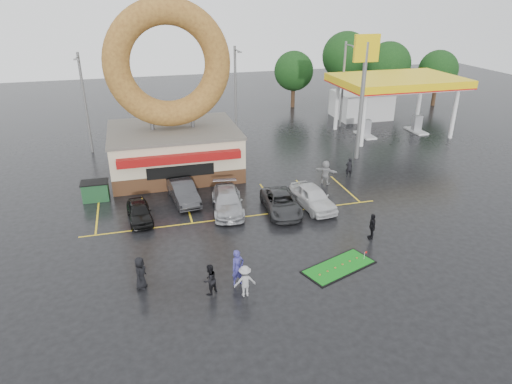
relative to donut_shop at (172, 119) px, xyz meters
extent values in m
plane|color=black|center=(3.00, -12.97, -4.46)|extent=(120.00, 120.00, 0.00)
cube|color=#472B19|center=(0.00, 0.03, -3.86)|extent=(10.00, 8.00, 1.20)
cube|color=beige|center=(0.00, 0.03, -2.11)|extent=(10.00, 8.00, 2.30)
cube|color=#59544C|center=(0.00, 0.03, -0.86)|extent=(10.20, 8.20, 0.20)
cube|color=maroon|center=(0.00, -4.27, -1.86)|extent=(9.00, 0.60, 0.60)
cylinder|color=slate|center=(-1.60, 0.03, -0.16)|extent=(0.30, 0.30, 1.20)
cylinder|color=slate|center=(1.60, 0.03, -0.16)|extent=(0.30, 0.30, 1.20)
torus|color=brown|center=(0.00, 0.03, 4.24)|extent=(9.60, 2.00, 9.60)
cylinder|color=silver|center=(18.00, 2.03, -1.96)|extent=(0.40, 0.40, 5.00)
cylinder|color=silver|center=(28.00, 2.03, -1.96)|extent=(0.40, 0.40, 5.00)
cylinder|color=silver|center=(18.00, 8.03, -1.96)|extent=(0.40, 0.40, 5.00)
cylinder|color=silver|center=(28.00, 8.03, -1.96)|extent=(0.40, 0.40, 5.00)
cube|color=silver|center=(23.00, 5.03, 0.79)|extent=(12.00, 8.00, 0.50)
cube|color=yellow|center=(23.00, 5.03, 1.09)|extent=(12.30, 8.30, 0.70)
cube|color=#99999E|center=(20.00, 5.03, -3.56)|extent=(0.90, 0.60, 1.60)
cube|color=#99999E|center=(26.00, 5.03, -3.56)|extent=(0.90, 0.60, 1.60)
cube|color=silver|center=(23.00, 12.03, -2.96)|extent=(6.00, 5.00, 3.00)
cylinder|color=slate|center=(16.00, -0.97, 0.54)|extent=(0.36, 0.36, 10.00)
cube|color=yellow|center=(16.00, -0.97, 5.04)|extent=(2.20, 0.30, 2.20)
cylinder|color=slate|center=(-7.00, 7.03, 0.04)|extent=(0.24, 0.24, 9.00)
cylinder|color=slate|center=(-7.00, 6.03, 4.24)|extent=(0.12, 2.00, 0.12)
cube|color=slate|center=(-7.00, 5.03, 4.19)|extent=(0.40, 0.18, 0.12)
cylinder|color=slate|center=(7.00, 8.03, 0.04)|extent=(0.24, 0.24, 9.00)
cylinder|color=slate|center=(7.00, 7.03, 4.24)|extent=(0.12, 2.00, 0.12)
cube|color=slate|center=(7.00, 6.03, 4.19)|extent=(0.40, 0.18, 0.12)
cylinder|color=slate|center=(19.00, 9.03, 0.04)|extent=(0.24, 0.24, 9.00)
cylinder|color=slate|center=(19.00, 8.03, 4.24)|extent=(0.12, 2.00, 0.12)
cube|color=slate|center=(19.00, 7.03, 4.19)|extent=(0.40, 0.18, 0.12)
cylinder|color=#332114|center=(29.00, 17.03, -3.02)|extent=(0.50, 0.50, 2.88)
sphere|color=black|center=(29.00, 17.03, 0.74)|extent=(5.60, 5.60, 5.60)
cylinder|color=#332114|center=(35.00, 15.03, -3.20)|extent=(0.50, 0.50, 2.52)
sphere|color=black|center=(35.00, 15.03, 0.09)|extent=(4.90, 4.90, 4.90)
cylinder|color=#332114|center=(25.00, 21.03, -2.84)|extent=(0.50, 0.50, 3.24)
sphere|color=black|center=(25.00, 21.03, 1.39)|extent=(6.30, 6.30, 6.30)
cylinder|color=#332114|center=(17.00, 19.03, -3.20)|extent=(0.50, 0.50, 2.52)
sphere|color=black|center=(17.00, 19.03, 0.09)|extent=(4.90, 4.90, 4.90)
imported|color=black|center=(-3.25, -8.25, -3.85)|extent=(1.76, 3.74, 1.24)
imported|color=#29292B|center=(-0.11, -6.10, -3.73)|extent=(2.08, 4.62, 1.47)
imported|color=#9E9FA3|center=(2.60, -8.35, -3.75)|extent=(2.61, 5.13, 1.43)
imported|color=#2F2F31|center=(6.08, -9.47, -3.81)|extent=(2.52, 4.86, 1.31)
imported|color=silver|center=(8.40, -9.41, -3.69)|extent=(2.35, 4.72, 1.54)
imported|color=navy|center=(1.34, -16.86, -3.48)|extent=(0.85, 0.72, 1.97)
imported|color=black|center=(-0.18, -17.25, -3.65)|extent=(1.00, 0.96, 1.63)
imported|color=gray|center=(1.45, -17.88, -3.63)|extent=(1.08, 0.62, 1.67)
imported|color=black|center=(-3.45, -15.87, -3.59)|extent=(0.82, 1.00, 1.75)
imported|color=black|center=(10.24, -14.37, -3.65)|extent=(0.62, 1.03, 1.63)
imported|color=#939496|center=(10.90, -5.74, -3.51)|extent=(1.71, 1.57, 1.91)
imported|color=black|center=(13.32, -4.89, -3.65)|extent=(0.60, 0.40, 1.62)
cube|color=#1C4926|center=(-6.15, -4.10, -3.81)|extent=(1.82, 1.23, 1.30)
cube|color=black|center=(7.00, -16.81, -4.44)|extent=(4.50, 3.12, 0.05)
cube|color=#137419|center=(7.00, -16.81, -4.41)|extent=(4.26, 2.88, 0.03)
cylinder|color=silver|center=(8.68, -16.48, -4.18)|extent=(0.02, 0.02, 0.47)
cube|color=red|center=(8.75, -16.48, -3.99)|extent=(0.14, 0.01, 0.10)
camera|label=1|loc=(-2.92, -35.93, 9.41)|focal=32.00mm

